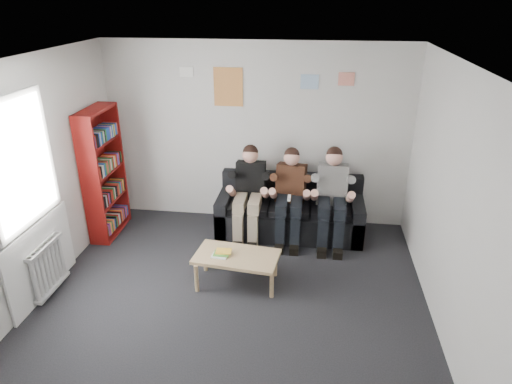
# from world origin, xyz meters

# --- Properties ---
(room_shell) EXTENTS (5.00, 5.00, 5.00)m
(room_shell) POSITION_xyz_m (0.00, 0.00, 1.35)
(room_shell) COLOR black
(room_shell) RESTS_ON ground
(sofa) EXTENTS (2.10, 0.86, 0.81)m
(sofa) POSITION_xyz_m (0.56, 2.10, 0.29)
(sofa) COLOR black
(sofa) RESTS_ON ground
(bookshelf) EXTENTS (0.28, 0.84, 1.86)m
(bookshelf) POSITION_xyz_m (-2.08, 1.74, 0.93)
(bookshelf) COLOR maroon
(bookshelf) RESTS_ON ground
(coffee_table) EXTENTS (1.00, 0.55, 0.40)m
(coffee_table) POSITION_xyz_m (0.00, 0.67, 0.35)
(coffee_table) COLOR tan
(coffee_table) RESTS_ON ground
(game_cases) EXTENTS (0.22, 0.19, 0.04)m
(game_cases) POSITION_xyz_m (-0.18, 0.65, 0.42)
(game_cases) COLOR white
(game_cases) RESTS_ON coffee_table
(person_left) EXTENTS (0.42, 0.89, 1.33)m
(person_left) POSITION_xyz_m (-0.03, 1.90, 0.66)
(person_left) COLOR black
(person_left) RESTS_ON sofa
(person_middle) EXTENTS (0.41, 0.88, 1.32)m
(person_middle) POSITION_xyz_m (0.56, 1.90, 0.65)
(person_middle) COLOR #54301C
(person_middle) RESTS_ON sofa
(person_right) EXTENTS (0.43, 0.92, 1.35)m
(person_right) POSITION_xyz_m (1.14, 1.90, 0.66)
(person_right) COLOR white
(person_right) RESTS_ON sofa
(radiator) EXTENTS (0.10, 0.64, 0.60)m
(radiator) POSITION_xyz_m (-2.15, 0.20, 0.35)
(radiator) COLOR silver
(radiator) RESTS_ON ground
(window) EXTENTS (0.05, 1.30, 2.36)m
(window) POSITION_xyz_m (-2.22, 0.20, 1.03)
(window) COLOR white
(window) RESTS_ON room_shell
(poster_large) EXTENTS (0.42, 0.01, 0.55)m
(poster_large) POSITION_xyz_m (-0.40, 2.49, 2.05)
(poster_large) COLOR gold
(poster_large) RESTS_ON room_shell
(poster_blue) EXTENTS (0.25, 0.01, 0.20)m
(poster_blue) POSITION_xyz_m (0.75, 2.49, 2.15)
(poster_blue) COLOR #3B8ACA
(poster_blue) RESTS_ON room_shell
(poster_pink) EXTENTS (0.22, 0.01, 0.18)m
(poster_pink) POSITION_xyz_m (1.25, 2.49, 2.20)
(poster_pink) COLOR #DA449E
(poster_pink) RESTS_ON room_shell
(poster_sign) EXTENTS (0.20, 0.01, 0.14)m
(poster_sign) POSITION_xyz_m (-1.00, 2.49, 2.25)
(poster_sign) COLOR white
(poster_sign) RESTS_ON room_shell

